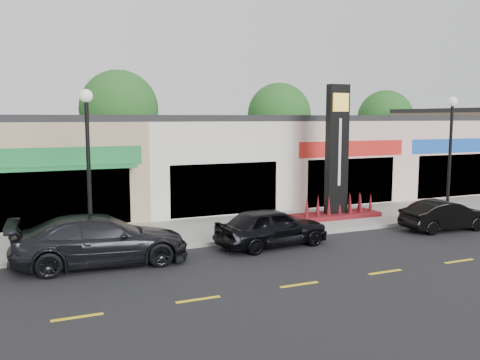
% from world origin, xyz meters
% --- Properties ---
extents(ground, '(120.00, 120.00, 0.00)m').
position_xyz_m(ground, '(0.00, 0.00, 0.00)').
color(ground, black).
rests_on(ground, ground).
extents(sidewalk, '(52.00, 4.30, 0.15)m').
position_xyz_m(sidewalk, '(0.00, 4.35, 0.07)').
color(sidewalk, gray).
rests_on(sidewalk, ground).
extents(curb, '(52.00, 0.20, 0.15)m').
position_xyz_m(curb, '(0.00, 2.10, 0.07)').
color(curb, gray).
rests_on(curb, ground).
extents(shop_beige, '(7.00, 10.85, 4.80)m').
position_xyz_m(shop_beige, '(-8.50, 11.46, 2.40)').
color(shop_beige, tan).
rests_on(shop_beige, ground).
extents(shop_cream, '(7.00, 10.01, 4.80)m').
position_xyz_m(shop_cream, '(-1.50, 11.47, 2.40)').
color(shop_cream, white).
rests_on(shop_cream, ground).
extents(shop_pink_w, '(7.00, 10.01, 4.80)m').
position_xyz_m(shop_pink_w, '(5.50, 11.47, 2.40)').
color(shop_pink_w, beige).
rests_on(shop_pink_w, ground).
extents(shop_pink_e, '(7.00, 10.01, 4.80)m').
position_xyz_m(shop_pink_e, '(12.50, 11.47, 2.40)').
color(shop_pink_e, beige).
rests_on(shop_pink_e, ground).
extents(shop_tan, '(7.00, 10.01, 5.30)m').
position_xyz_m(shop_tan, '(19.50, 11.48, 2.65)').
color(shop_tan, '#85634D').
rests_on(shop_tan, ground).
extents(tree_rear_west, '(5.20, 5.20, 7.83)m').
position_xyz_m(tree_rear_west, '(-4.00, 19.50, 5.22)').
color(tree_rear_west, '#382619').
rests_on(tree_rear_west, ground).
extents(tree_rear_mid, '(4.80, 4.80, 7.29)m').
position_xyz_m(tree_rear_mid, '(8.00, 19.50, 4.88)').
color(tree_rear_mid, '#382619').
rests_on(tree_rear_mid, ground).
extents(tree_rear_east, '(4.60, 4.60, 6.94)m').
position_xyz_m(tree_rear_east, '(18.00, 19.50, 4.63)').
color(tree_rear_east, '#382619').
rests_on(tree_rear_east, ground).
extents(lamp_west_near, '(0.44, 0.44, 5.47)m').
position_xyz_m(lamp_west_near, '(-8.00, 2.50, 3.48)').
color(lamp_west_near, black).
rests_on(lamp_west_near, sidewalk).
extents(lamp_east_near, '(0.44, 0.44, 5.47)m').
position_xyz_m(lamp_east_near, '(8.00, 2.50, 3.48)').
color(lamp_east_near, black).
rests_on(lamp_east_near, sidewalk).
extents(pylon_sign, '(4.20, 1.30, 6.00)m').
position_xyz_m(pylon_sign, '(3.00, 4.20, 2.27)').
color(pylon_sign, '#5D101A').
rests_on(pylon_sign, sidewalk).
extents(car_dark_sedan, '(2.51, 5.63, 1.60)m').
position_xyz_m(car_dark_sedan, '(-7.84, 1.24, 0.80)').
color(car_dark_sedan, black).
rests_on(car_dark_sedan, ground).
extents(car_black_sedan, '(2.15, 4.39, 1.44)m').
position_xyz_m(car_black_sedan, '(-1.78, 1.16, 0.72)').
color(car_black_sedan, black).
rests_on(car_black_sedan, ground).
extents(car_black_conv, '(1.60, 3.90, 1.26)m').
position_xyz_m(car_black_conv, '(6.11, 0.71, 0.63)').
color(car_black_conv, black).
rests_on(car_black_conv, ground).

